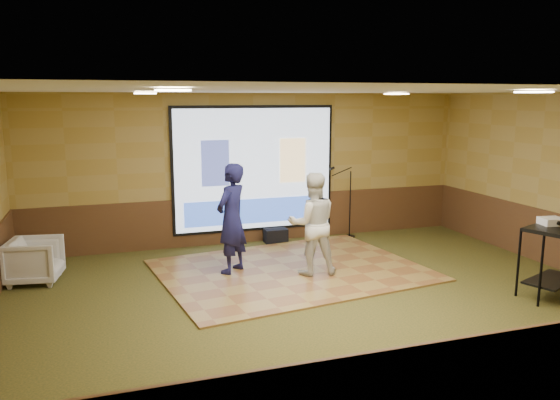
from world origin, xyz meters
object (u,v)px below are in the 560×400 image
object	(u,v)px
projector_screen	(255,170)
av_table	(555,246)
dance_floor	(291,270)
player_left	(232,218)
mic_stand	(347,214)
duffel_bag	(276,236)
player_right	(312,224)
projector	(551,221)
banquet_chair	(35,261)

from	to	relation	value
projector_screen	av_table	world-z (taller)	projector_screen
dance_floor	player_left	distance (m)	1.36
mic_stand	duffel_bag	bearing A→B (deg)	163.08
dance_floor	player_right	xyz separation A→B (m)	(0.25, -0.31, 0.86)
player_right	av_table	xyz separation A→B (m)	(2.96, -2.08, -0.09)
projector_screen	av_table	xyz separation A→B (m)	(3.28, -4.44, -0.69)
player_right	duffel_bag	distance (m)	2.30
av_table	mic_stand	size ratio (longest dim) A/B	0.72
dance_floor	duffel_bag	distance (m)	1.90
projector_screen	player_right	size ratio (longest dim) A/B	1.96
player_right	av_table	world-z (taller)	player_right
duffel_bag	projector_screen	bearing A→B (deg)	153.87
dance_floor	projector	xyz separation A→B (m)	(3.18, -2.31, 1.13)
dance_floor	player_left	bearing A→B (deg)	168.81
projector_screen	duffel_bag	bearing A→B (deg)	-26.13
av_table	mic_stand	world-z (taller)	mic_stand
banquet_chair	duffel_bag	xyz separation A→B (m)	(4.38, 1.13, -0.21)
player_left	banquet_chair	size ratio (longest dim) A/B	2.33
dance_floor	mic_stand	bearing A→B (deg)	43.94
projector	player_left	bearing A→B (deg)	157.27
av_table	duffel_bag	xyz separation A→B (m)	(-2.90, 4.26, -0.65)
projector	projector_screen	bearing A→B (deg)	134.89
dance_floor	banquet_chair	world-z (taller)	banquet_chair
dance_floor	banquet_chair	bearing A→B (deg)	169.62
projector_screen	banquet_chair	world-z (taller)	projector_screen
projector_screen	duffel_bag	xyz separation A→B (m)	(0.38, -0.19, -1.33)
player_right	av_table	size ratio (longest dim) A/B	1.55
projector_screen	mic_stand	xyz separation A→B (m)	(1.95, -0.24, -0.98)
projector_screen	player_left	distance (m)	2.14
player_right	mic_stand	xyz separation A→B (m)	(1.64, 2.13, -0.38)
dance_floor	projector	bearing A→B (deg)	-35.99
player_left	mic_stand	bearing A→B (deg)	166.48
player_left	av_table	bearing A→B (deg)	105.33
banquet_chair	player_left	bearing A→B (deg)	-90.42
av_table	projector	bearing A→B (deg)	115.39
projector_screen	dance_floor	xyz separation A→B (m)	(0.06, -2.06, -1.46)
player_left	duffel_bag	world-z (taller)	player_left
player_left	mic_stand	size ratio (longest dim) A/B	1.20
banquet_chair	projector	bearing A→B (deg)	-103.16
mic_stand	player_left	bearing A→B (deg)	-165.54
av_table	banquet_chair	xyz separation A→B (m)	(-7.28, 3.13, -0.43)
av_table	projector_screen	bearing A→B (deg)	126.40
projector	banquet_chair	size ratio (longest dim) A/B	0.40
player_right	mic_stand	world-z (taller)	player_right
player_right	duffel_bag	size ratio (longest dim) A/B	3.69
projector_screen	duffel_bag	distance (m)	1.40
player_right	mic_stand	size ratio (longest dim) A/B	1.11
projector_screen	banquet_chair	distance (m)	4.36
projector	duffel_bag	distance (m)	5.16
projector	banquet_chair	distance (m)	7.90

